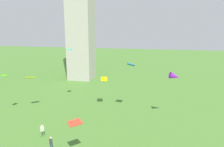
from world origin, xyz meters
The scene contains 9 objects.
person_1 centered at (-7.26, 15.97, 0.88)m, with size 0.37×0.47×1.56m.
person_4 centered at (-4.63, 13.20, 1.00)m, with size 0.49×0.52×1.76m.
kite_flying_0 centered at (2.36, 25.06, 7.75)m, with size 1.22×1.56×0.83m.
kite_flying_1 centered at (-1.61, 12.72, 3.92)m, with size 1.62×1.63×0.33m.
kite_flying_2 centered at (-15.62, 20.79, 6.22)m, with size 0.76×1.06×0.36m.
kite_flying_3 centered at (-12.93, 22.89, 5.53)m, with size 1.66×1.62×0.51m.
kite_flying_4 centered at (-2.15, 26.80, 4.92)m, with size 1.31×1.62×0.44m.
kite_flying_5 centered at (-8.20, 27.46, 9.52)m, with size 0.78×1.05×0.17m.
kite_flying_6 centered at (8.51, 23.94, 6.55)m, with size 1.72×1.28×1.27m.
Camera 1 is at (6.10, -5.81, 13.32)m, focal length 34.51 mm.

